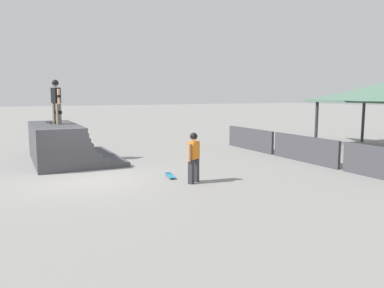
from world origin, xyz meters
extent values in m
plane|color=gray|center=(0.00, 0.00, 0.00)|extent=(160.00, 160.00, 0.00)
cube|color=#424247|center=(-3.67, 0.30, 0.10)|extent=(4.78, 3.23, 0.19)
cube|color=#424247|center=(-3.67, -0.07, 0.29)|extent=(4.78, 2.49, 0.19)
cube|color=#424247|center=(-3.67, -0.21, 0.48)|extent=(4.78, 2.22, 0.19)
cube|color=#424247|center=(-3.67, -0.30, 0.67)|extent=(4.78, 2.04, 0.19)
cube|color=#424247|center=(-3.67, -0.36, 0.86)|extent=(4.78, 1.91, 0.19)
cube|color=#424247|center=(-3.67, -0.41, 1.05)|extent=(4.78, 1.81, 0.19)
cube|color=#424247|center=(-3.67, -0.44, 1.24)|extent=(4.78, 1.75, 0.19)
cube|color=#424247|center=(-3.67, -0.46, 1.43)|extent=(4.78, 1.71, 0.19)
cylinder|color=silver|center=(-3.67, 0.38, 1.50)|extent=(4.69, 0.07, 0.07)
cube|color=#6B6051|center=(-3.52, -0.30, 1.96)|extent=(0.20, 0.20, 0.85)
cube|color=black|center=(-3.53, -0.27, 2.01)|extent=(0.23, 0.19, 0.12)
cube|color=#6B6051|center=(-3.88, -0.40, 1.96)|extent=(0.20, 0.20, 0.85)
cube|color=black|center=(-3.89, -0.37, 2.01)|extent=(0.23, 0.19, 0.12)
cube|color=black|center=(-3.70, -0.35, 2.68)|extent=(0.50, 0.34, 0.60)
cylinder|color=tan|center=(-3.42, -0.27, 2.63)|extent=(0.14, 0.14, 0.60)
cylinder|color=black|center=(-3.42, -0.27, 2.64)|extent=(0.21, 0.21, 0.09)
cylinder|color=tan|center=(-3.98, -0.42, 2.63)|extent=(0.14, 0.14, 0.60)
cylinder|color=black|center=(-3.98, -0.42, 2.64)|extent=(0.21, 0.21, 0.09)
sphere|color=tan|center=(-3.70, -0.35, 3.13)|extent=(0.23, 0.23, 0.23)
sphere|color=black|center=(-3.70, -0.35, 3.16)|extent=(0.26, 0.26, 0.26)
cylinder|color=blue|center=(-3.97, -0.34, 1.56)|extent=(0.06, 0.05, 0.05)
cylinder|color=blue|center=(-3.92, -0.47, 1.56)|extent=(0.06, 0.05, 0.05)
cylinder|color=blue|center=(-4.40, -0.53, 1.56)|extent=(0.06, 0.05, 0.05)
cylinder|color=blue|center=(-4.34, -0.66, 1.56)|extent=(0.06, 0.05, 0.05)
cube|color=black|center=(-4.16, -0.50, 1.59)|extent=(0.76, 0.48, 0.02)
cube|color=black|center=(-3.84, -0.36, 1.61)|extent=(0.16, 0.22, 0.02)
cube|color=#2D2D33|center=(1.91, 3.07, 0.38)|extent=(0.20, 0.20, 0.75)
cube|color=#2D2D33|center=(2.09, 2.80, 0.38)|extent=(0.20, 0.20, 0.75)
cube|color=orange|center=(2.00, 2.93, 1.02)|extent=(0.40, 0.45, 0.53)
cylinder|color=#A87A5B|center=(1.86, 3.14, 0.98)|extent=(0.14, 0.14, 0.53)
cylinder|color=#A87A5B|center=(2.14, 2.72, 0.98)|extent=(0.14, 0.14, 0.53)
sphere|color=#A87A5B|center=(2.00, 2.93, 1.42)|extent=(0.21, 0.21, 0.21)
sphere|color=black|center=(2.00, 2.93, 1.45)|extent=(0.23, 0.23, 0.23)
cylinder|color=red|center=(0.73, 2.55, 0.03)|extent=(0.06, 0.04, 0.05)
cylinder|color=red|center=(0.76, 2.69, 0.03)|extent=(0.06, 0.04, 0.05)
cylinder|color=red|center=(1.21, 2.46, 0.03)|extent=(0.06, 0.04, 0.05)
cylinder|color=red|center=(1.24, 2.60, 0.03)|extent=(0.06, 0.04, 0.05)
cube|color=teal|center=(0.99, 2.58, 0.06)|extent=(0.81, 0.35, 0.02)
cube|color=teal|center=(0.63, 2.65, 0.08)|extent=(0.13, 0.21, 0.02)
cube|color=#3D3D42|center=(-3.03, 8.55, 0.53)|extent=(3.57, 0.12, 1.05)
cube|color=#3D3D42|center=(0.77, 8.55, 0.53)|extent=(3.57, 0.12, 1.05)
cylinder|color=#2D2D33|center=(-2.65, 12.54, 1.16)|extent=(0.16, 0.16, 2.32)
cylinder|color=#2D2D33|center=(-2.65, 16.10, 1.16)|extent=(0.16, 0.16, 2.32)
camera|label=1|loc=(12.13, -2.14, 2.73)|focal=35.00mm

